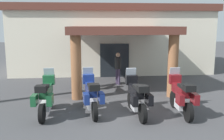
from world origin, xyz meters
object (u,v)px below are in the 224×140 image
object	(u,v)px
motorcycle_blue	(91,95)
motorcycle_maroon	(181,96)
pedestrian	(118,66)
motorcycle_black	(137,97)
motel_building	(110,38)
motorcycle_green	(46,97)

from	to	relation	value
motorcycle_blue	motorcycle_maroon	distance (m)	3.29
pedestrian	motorcycle_blue	bearing A→B (deg)	-139.83
motorcycle_black	motorcycle_blue	bearing A→B (deg)	73.00
motorcycle_maroon	pedestrian	world-z (taller)	pedestrian
motorcycle_maroon	motel_building	bearing A→B (deg)	10.67
motorcycle_blue	motorcycle_black	distance (m)	1.66
motorcycle_blue	motel_building	bearing A→B (deg)	-16.49
motorcycle_black	motorcycle_maroon	bearing A→B (deg)	-96.65
motel_building	pedestrian	xyz separation A→B (m)	(0.19, -5.27, -1.28)
motel_building	motorcycle_maroon	distance (m)	10.47
motorcycle_maroon	pedestrian	distance (m)	5.24
motorcycle_green	motorcycle_black	world-z (taller)	same
motorcycle_black	pedestrian	world-z (taller)	pedestrian
motorcycle_maroon	motorcycle_blue	bearing A→B (deg)	84.15
motorcycle_black	pedestrian	distance (m)	4.89
motel_building	pedestrian	distance (m)	5.43
motel_building	motorcycle_green	distance (m)	10.48
motorcycle_green	motorcycle_blue	bearing A→B (deg)	-87.19
motorcycle_maroon	pedestrian	xyz separation A→B (m)	(-1.96, 4.85, 0.33)
motel_building	motorcycle_black	world-z (taller)	motel_building
motel_building	motorcycle_green	world-z (taller)	motel_building
motorcycle_blue	motorcycle_black	world-z (taller)	same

